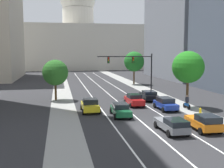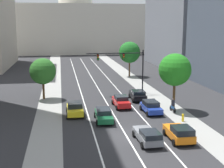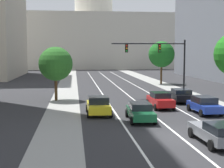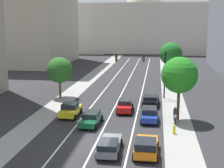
{
  "view_description": "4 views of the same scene",
  "coord_description": "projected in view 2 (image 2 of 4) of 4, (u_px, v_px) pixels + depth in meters",
  "views": [
    {
      "loc": [
        -8.19,
        -24.97,
        7.13
      ],
      "look_at": [
        -0.73,
        14.74,
        2.5
      ],
      "focal_mm": 45.67,
      "sensor_mm": 36.0,
      "label": 1
    },
    {
      "loc": [
        -6.13,
        -28.48,
        10.85
      ],
      "look_at": [
        0.52,
        12.08,
        2.9
      ],
      "focal_mm": 50.66,
      "sensor_mm": 36.0,
      "label": 2
    },
    {
      "loc": [
        -6.66,
        -20.29,
        5.39
      ],
      "look_at": [
        -1.94,
        21.44,
        1.36
      ],
      "focal_mm": 53.89,
      "sensor_mm": 36.0,
      "label": 3
    },
    {
      "loc": [
        5.33,
        -26.61,
        10.88
      ],
      "look_at": [
        -0.5,
        13.92,
        2.87
      ],
      "focal_mm": 50.63,
      "sensor_mm": 36.0,
      "label": 4
    }
  ],
  "objects": [
    {
      "name": "ground_plane",
      "position": [
        89.0,
        73.0,
        69.39
      ],
      "size": [
        400.0,
        400.0,
        0.0
      ],
      "primitive_type": "plane",
      "color": "#2B2B2D"
    },
    {
      "name": "sidewalk_left",
      "position": [
        53.0,
        78.0,
        63.31
      ],
      "size": [
        3.14,
        130.0,
        0.01
      ],
      "primitive_type": "cube",
      "color": "gray",
      "rests_on": "ground"
    },
    {
      "name": "sidewalk_right",
      "position": [
        128.0,
        76.0,
        65.77
      ],
      "size": [
        3.14,
        130.0,
        0.01
      ],
      "primitive_type": "cube",
      "color": "gray",
      "rests_on": "ground"
    },
    {
      "name": "lane_stripe_left",
      "position": [
        79.0,
        87.0,
        54.36
      ],
      "size": [
        0.16,
        90.0,
        0.01
      ],
      "primitive_type": "cube",
      "color": "white",
      "rests_on": "ground"
    },
    {
      "name": "lane_stripe_center",
      "position": [
        97.0,
        86.0,
        54.85
      ],
      "size": [
        0.16,
        90.0,
        0.01
      ],
      "primitive_type": "cube",
      "color": "white",
      "rests_on": "ground"
    },
    {
      "name": "lane_stripe_right",
      "position": [
        114.0,
        86.0,
        55.34
      ],
      "size": [
        0.16,
        90.0,
        0.01
      ],
      "primitive_type": "cube",
      "color": "white",
      "rests_on": "ground"
    },
    {
      "name": "capitol_building",
      "position": [
        76.0,
        22.0,
        118.6
      ],
      "size": [
        51.29,
        25.4,
        36.36
      ],
      "color": "beige",
      "rests_on": "ground"
    },
    {
      "name": "car_blue",
      "position": [
        151.0,
        107.0,
        38.6
      ],
      "size": [
        2.04,
        4.19,
        1.51
      ],
      "rotation": [
        0.0,
        0.0,
        1.59
      ],
      "color": "#1E389E",
      "rests_on": "ground"
    },
    {
      "name": "car_orange",
      "position": [
        180.0,
        133.0,
        29.4
      ],
      "size": [
        2.1,
        4.1,
        1.56
      ],
      "rotation": [
        0.0,
        0.0,
        1.56
      ],
      "color": "orange",
      "rests_on": "ground"
    },
    {
      "name": "car_black",
      "position": [
        138.0,
        95.0,
        45.06
      ],
      "size": [
        2.25,
        4.36,
        1.45
      ],
      "rotation": [
        0.0,
        0.0,
        1.52
      ],
      "color": "black",
      "rests_on": "ground"
    },
    {
      "name": "car_red",
      "position": [
        121.0,
        101.0,
        41.36
      ],
      "size": [
        2.01,
        4.27,
        1.52
      ],
      "rotation": [
        0.0,
        0.0,
        1.59
      ],
      "color": "red",
      "rests_on": "ground"
    },
    {
      "name": "car_green",
      "position": [
        104.0,
        115.0,
        35.41
      ],
      "size": [
        2.07,
        4.6,
        1.4
      ],
      "rotation": [
        0.0,
        0.0,
        1.54
      ],
      "color": "#14512D",
      "rests_on": "ground"
    },
    {
      "name": "car_yellow",
      "position": [
        75.0,
        109.0,
        37.62
      ],
      "size": [
        2.07,
        4.17,
        1.58
      ],
      "rotation": [
        0.0,
        0.0,
        1.57
      ],
      "color": "yellow",
      "rests_on": "ground"
    },
    {
      "name": "car_gray",
      "position": [
        148.0,
        136.0,
        28.89
      ],
      "size": [
        2.01,
        4.46,
        1.38
      ],
      "rotation": [
        0.0,
        0.0,
        1.59
      ],
      "color": "slate",
      "rests_on": "ground"
    },
    {
      "name": "traffic_signal_mast",
      "position": [
        125.0,
        62.0,
        48.37
      ],
      "size": [
        8.86,
        0.39,
        6.8
      ],
      "color": "black",
      "rests_on": "ground"
    },
    {
      "name": "fire_hydrant",
      "position": [
        183.0,
        118.0,
        35.29
      ],
      "size": [
        0.26,
        0.35,
        0.91
      ],
      "color": "yellow",
      "rests_on": "ground"
    },
    {
      "name": "cyclist",
      "position": [
        173.0,
        105.0,
        39.07
      ],
      "size": [
        0.39,
        1.7,
        1.72
      ],
      "rotation": [
        0.0,
        0.0,
        1.67
      ],
      "color": "black",
      "rests_on": "ground"
    },
    {
      "name": "street_tree_near_right",
      "position": [
        175.0,
        70.0,
        39.03
      ],
      "size": [
        4.04,
        4.04,
        7.2
      ],
      "color": "#51381E",
      "rests_on": "ground"
    },
    {
      "name": "street_tree_far_right",
      "position": [
        130.0,
        52.0,
        64.5
      ],
      "size": [
        4.35,
        4.35,
        7.15
      ],
      "color": "#51381E",
      "rests_on": "ground"
    },
    {
      "name": "street_tree_near_left",
      "position": [
        43.0,
        71.0,
        45.11
      ],
      "size": [
        3.76,
        3.76,
        5.95
      ],
      "color": "#51381E",
      "rests_on": "ground"
    }
  ]
}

